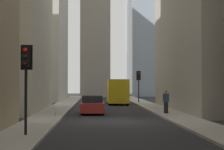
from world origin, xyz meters
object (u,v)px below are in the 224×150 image
delivery_truck (117,92)px  discarded_bottle (55,114)px  pedestrian (166,101)px  traffic_light_midblock (139,79)px  sedan_red (92,105)px  traffic_light_foreground (26,68)px

delivery_truck → discarded_bottle: size_ratio=23.93×
delivery_truck → pedestrian: size_ratio=3.70×
traffic_light_midblock → pedestrian: bearing=-179.9°
sedan_red → traffic_light_midblock: bearing=-20.1°
traffic_light_midblock → pedestrian: size_ratio=2.15×
delivery_truck → discarded_bottle: (-16.67, 5.37, -1.21)m
pedestrian → discarded_bottle: pedestrian is taller
traffic_light_foreground → discarded_bottle: size_ratio=14.56×
sedan_red → traffic_light_midblock: traffic_light_midblock is taller
delivery_truck → sedan_red: 13.62m
delivery_truck → sedan_red: size_ratio=1.50×
traffic_light_midblock → sedan_red: bearing=159.9°
delivery_truck → sedan_red: bearing=168.1°
traffic_light_foreground → discarded_bottle: 10.09m
delivery_truck → traffic_light_midblock: (1.66, -2.68, 1.44)m
sedan_red → pedestrian: size_ratio=2.46×
delivery_truck → pedestrian: (-15.06, -2.71, -0.37)m
traffic_light_midblock → discarded_bottle: (-18.34, 8.05, -2.65)m
delivery_truck → sedan_red: (-13.30, 2.80, -0.80)m
traffic_light_foreground → pedestrian: bearing=-36.5°
sedan_red → traffic_light_foreground: size_ratio=1.09×
traffic_light_midblock → discarded_bottle: bearing=156.3°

